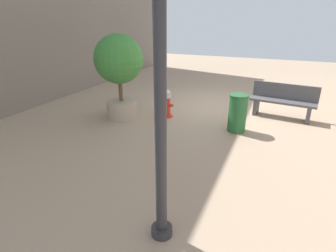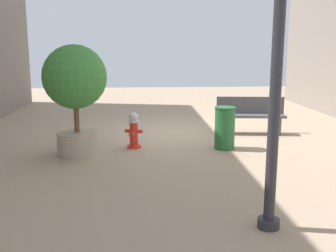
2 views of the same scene
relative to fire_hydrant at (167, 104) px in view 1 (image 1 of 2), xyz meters
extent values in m
plane|color=tan|center=(-1.06, -1.46, -0.40)|extent=(23.40, 23.40, 0.00)
cylinder|color=red|center=(0.00, -0.01, -0.37)|extent=(0.32, 0.32, 0.05)
cylinder|color=red|center=(0.00, -0.01, -0.09)|extent=(0.19, 0.19, 0.52)
cylinder|color=silver|center=(0.00, -0.01, 0.21)|extent=(0.23, 0.23, 0.06)
sphere|color=silver|center=(0.00, -0.01, 0.30)|extent=(0.21, 0.21, 0.21)
cylinder|color=red|center=(-0.14, 0.03, -0.02)|extent=(0.15, 0.12, 0.08)
cylinder|color=red|center=(0.13, -0.04, -0.02)|extent=(0.15, 0.12, 0.08)
cylinder|color=red|center=(0.04, 0.14, -0.06)|extent=(0.14, 0.16, 0.11)
cube|color=#4C4C51|center=(-3.72, -1.12, -0.17)|extent=(0.15, 0.41, 0.45)
cube|color=#4C4C51|center=(-2.32, -1.29, -0.17)|extent=(0.15, 0.41, 0.45)
cube|color=#4C4C51|center=(-3.02, -1.21, 0.08)|extent=(1.79, 0.65, 0.06)
cube|color=#4C4C51|center=(-3.04, -1.40, 0.33)|extent=(1.75, 0.27, 0.44)
cylinder|color=tan|center=(1.17, 0.52, -0.16)|extent=(0.85, 0.85, 0.48)
cylinder|color=brown|center=(1.17, 0.52, 0.47)|extent=(0.11, 0.11, 0.76)
sphere|color=#3D8438|center=(1.17, 0.52, 1.24)|extent=(1.31, 1.31, 1.31)
cylinder|color=#2D2D33|center=(-1.75, 4.21, -0.34)|extent=(0.28, 0.28, 0.12)
cylinder|color=#2D2D33|center=(-1.75, 4.21, 1.37)|extent=(0.14, 0.14, 3.29)
cylinder|color=#266633|center=(-2.02, 0.25, 0.05)|extent=(0.45, 0.45, 0.90)
cylinder|color=#1E5128|center=(-2.02, 0.25, 0.53)|extent=(0.47, 0.47, 0.04)
camera|label=1|loc=(-2.93, 6.77, 2.30)|focal=29.04mm
camera|label=2|loc=(-0.13, 8.84, 1.88)|focal=42.87mm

